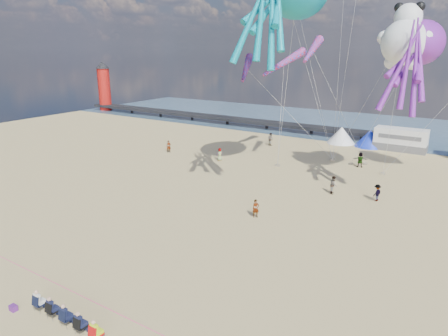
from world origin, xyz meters
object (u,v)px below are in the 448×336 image
(beachgoer_1, at_px, (271,139))
(beachgoer_2, at_px, (377,193))
(sandbag_d, at_px, (365,164))
(sandbag_e, at_px, (333,160))
(motorhome_0, at_px, (401,140))
(windsock_mid, at_px, (312,50))
(cooler_purple, at_px, (13,308))
(kite_panda, at_px, (404,43))
(windsock_left, at_px, (284,63))
(beachgoer_4, at_px, (360,160))
(kite_octopus_purple, at_px, (421,43))
(lighthouse, at_px, (104,89))
(tent_white, at_px, (341,135))
(sandbag_b, at_px, (351,164))
(beachgoer_7, at_px, (334,185))
(beachgoer_6, at_px, (220,154))
(sandbag_a, at_px, (277,166))
(sandbag_c, at_px, (383,174))
(beachgoer_5, at_px, (169,146))
(standing_person, at_px, (256,208))
(spectator_row, at_px, (66,314))
(windsock_right, at_px, (246,68))
(tent_blue, at_px, (370,138))

(beachgoer_1, bearing_deg, beachgoer_2, 171.14)
(sandbag_d, distance_m, sandbag_e, 3.83)
(motorhome_0, relative_size, windsock_mid, 1.26)
(cooler_purple, xyz_separation_m, kite_panda, (12.75, 30.06, 13.61))
(beachgoer_2, distance_m, windsock_left, 19.60)
(beachgoer_4, height_order, kite_octopus_purple, kite_octopus_purple)
(lighthouse, distance_m, tent_white, 54.25)
(sandbag_b, bearing_deg, sandbag_e, 166.87)
(beachgoer_7, bearing_deg, kite_octopus_purple, -58.43)
(beachgoer_6, height_order, sandbag_a, beachgoer_6)
(beachgoer_7, relative_size, kite_panda, 0.26)
(beachgoer_1, relative_size, sandbag_c, 3.60)
(motorhome_0, height_order, beachgoer_1, motorhome_0)
(beachgoer_2, bearing_deg, sandbag_b, -133.29)
(windsock_left, bearing_deg, kite_panda, -6.02)
(beachgoer_5, height_order, windsock_left, windsock_left)
(standing_person, bearing_deg, cooler_purple, -148.40)
(sandbag_d, xyz_separation_m, kite_octopus_purple, (5.07, -6.09, 13.66))
(spectator_row, bearing_deg, standing_person, 84.51)
(spectator_row, relative_size, beachgoer_6, 3.93)
(windsock_mid, height_order, windsock_right, windsock_mid)
(beachgoer_2, relative_size, sandbag_c, 3.15)
(spectator_row, height_order, kite_panda, kite_panda)
(lighthouse, bearing_deg, kite_octopus_purple, -16.86)
(kite_octopus_purple, distance_m, windsock_left, 15.51)
(sandbag_d, relative_size, kite_octopus_purple, 0.05)
(cooler_purple, xyz_separation_m, kite_octopus_purple, (13.88, 32.10, 13.61))
(beachgoer_6, bearing_deg, sandbag_b, 157.08)
(beachgoer_2, bearing_deg, lighthouse, -91.14)
(tent_white, xyz_separation_m, windsock_mid, (0.32, -14.72, 11.89))
(beachgoer_2, xyz_separation_m, beachgoer_6, (-19.40, 3.76, -0.01))
(beachgoer_1, distance_m, windsock_right, 16.22)
(tent_white, height_order, beachgoer_7, tent_white)
(standing_person, distance_m, windsock_right, 16.98)
(sandbag_b, distance_m, sandbag_d, 1.72)
(sandbag_c, relative_size, sandbag_e, 1.00)
(beachgoer_2, bearing_deg, tent_white, -135.09)
(beachgoer_4, xyz_separation_m, sandbag_b, (-1.14, 0.44, -0.78))
(lighthouse, relative_size, spectator_row, 1.48)
(lighthouse, distance_m, beachgoer_4, 61.49)
(tent_blue, bearing_deg, spectator_row, -94.31)
(beachgoer_2, height_order, sandbag_a, beachgoer_2)
(beachgoer_5, height_order, beachgoer_7, beachgoer_7)
(lighthouse, distance_m, beachgoer_7, 64.89)
(windsock_mid, bearing_deg, cooler_purple, -98.75)
(standing_person, bearing_deg, beachgoer_7, 25.56)
(motorhome_0, xyz_separation_m, tent_white, (-8.00, 0.00, -0.30))
(sandbag_a, xyz_separation_m, sandbag_b, (7.05, 5.35, 0.00))
(beachgoer_2, bearing_deg, beachgoer_4, -137.63)
(standing_person, height_order, windsock_right, windsock_right)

